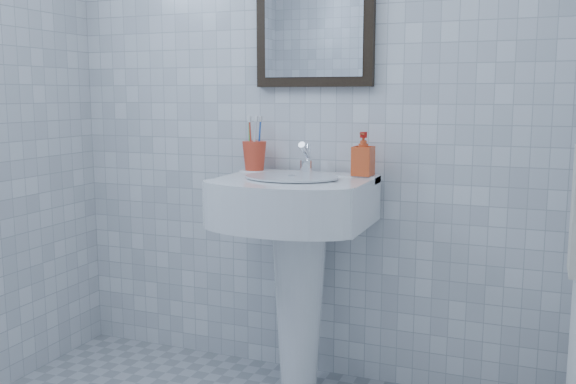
% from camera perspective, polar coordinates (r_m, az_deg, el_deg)
% --- Properties ---
extents(wall_back, '(2.20, 0.02, 2.50)m').
position_cam_1_polar(wall_back, '(2.71, 1.54, 9.52)').
color(wall_back, white).
rests_on(wall_back, ground).
extents(washbasin, '(0.58, 0.43, 0.90)m').
position_cam_1_polar(washbasin, '(2.57, 0.80, -4.98)').
color(washbasin, white).
rests_on(washbasin, ground).
extents(faucet, '(0.05, 0.12, 0.13)m').
position_cam_1_polar(faucet, '(2.61, 1.65, 2.82)').
color(faucet, white).
rests_on(faucet, washbasin).
extents(toothbrush_cup, '(0.13, 0.13, 0.12)m').
position_cam_1_polar(toothbrush_cup, '(2.71, -3.00, 3.24)').
color(toothbrush_cup, red).
rests_on(toothbrush_cup, washbasin).
extents(soap_dispenser, '(0.08, 0.08, 0.17)m').
position_cam_1_polar(soap_dispenser, '(2.54, 6.70, 3.38)').
color(soap_dispenser, red).
rests_on(soap_dispenser, washbasin).
extents(wall_mirror, '(0.50, 0.04, 0.62)m').
position_cam_1_polar(wall_mirror, '(2.70, 2.36, 15.91)').
color(wall_mirror, black).
rests_on(wall_mirror, wall_back).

